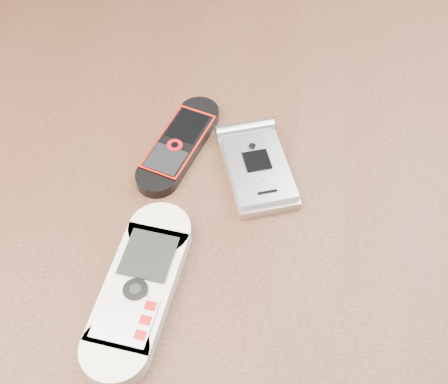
# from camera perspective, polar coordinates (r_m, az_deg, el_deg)

# --- Properties ---
(table) EXTENTS (1.20, 0.80, 0.75)m
(table) POSITION_cam_1_polar(r_m,az_deg,el_deg) (0.65, -0.44, -6.17)
(table) COLOR black
(table) RESTS_ON ground
(nokia_white) EXTENTS (0.07, 0.17, 0.02)m
(nokia_white) POSITION_cam_1_polar(r_m,az_deg,el_deg) (0.51, -7.76, -8.72)
(nokia_white) COLOR silver
(nokia_white) RESTS_ON table
(nokia_black_red) EXTENTS (0.07, 0.13, 0.01)m
(nokia_black_red) POSITION_cam_1_polar(r_m,az_deg,el_deg) (0.60, -4.14, 4.37)
(nokia_black_red) COLOR black
(nokia_black_red) RESTS_ON table
(motorola_razr) EXTENTS (0.09, 0.12, 0.02)m
(motorola_razr) POSITION_cam_1_polar(r_m,az_deg,el_deg) (0.57, 3.07, 2.21)
(motorola_razr) COLOR silver
(motorola_razr) RESTS_ON table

